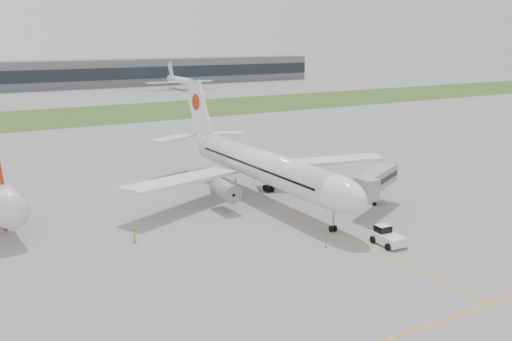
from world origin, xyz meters
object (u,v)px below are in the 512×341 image
pushback_tug (387,236)px  jet_bridge (374,181)px  ground_crew_near (380,234)px  neighbor_aircraft (6,203)px  airliner (259,164)px

pushback_tug → jet_bridge: bearing=58.2°
jet_bridge → ground_crew_near: jet_bridge is taller
jet_bridge → neighbor_aircraft: 52.14m
airliner → pushback_tug: (3.08, -27.05, -4.62)m
ground_crew_near → neighbor_aircraft: bearing=-55.3°
pushback_tug → airliner: bearing=99.4°
neighbor_aircraft → pushback_tug: bearing=-36.0°
jet_bridge → neighbor_aircraft: (-49.80, 15.45, 0.15)m
pushback_tug → jet_bridge: 14.99m
airliner → ground_crew_near: airliner is taller
pushback_tug → ground_crew_near: pushback_tug is taller
airliner → pushback_tug: size_ratio=11.84×
ground_crew_near → neighbor_aircraft: neighbor_aircraft is taller
pushback_tug → ground_crew_near: bearing=83.4°
ground_crew_near → neighbor_aircraft: (-41.78, 25.77, 3.96)m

